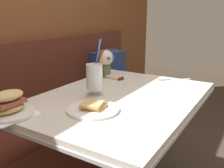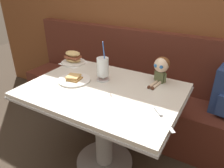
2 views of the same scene
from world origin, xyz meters
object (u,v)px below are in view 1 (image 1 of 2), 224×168
toast_plate (93,109)px  backpack (109,69)px  sandwich_plate (9,106)px  butter_knife (169,80)px  milkshake_glass (94,79)px  seated_doll (106,59)px

toast_plate → backpack: backpack is taller
sandwich_plate → backpack: size_ratio=0.54×
sandwich_plate → butter_knife: bearing=-22.8°
milkshake_glass → butter_knife: (0.54, -0.24, -0.10)m
milkshake_glass → seated_doll: bearing=25.0°
sandwich_plate → seated_doll: seated_doll is taller
backpack → butter_knife: bearing=-117.1°
sandwich_plate → seated_doll: size_ratio=0.98×
seated_doll → backpack: 0.64m
toast_plate → backpack: size_ratio=0.62×
backpack → sandwich_plate: bearing=-166.6°
butter_knife → backpack: (0.37, 0.73, -0.09)m
toast_plate → butter_knife: size_ratio=1.36×
toast_plate → backpack: (1.10, 0.61, -0.09)m
toast_plate → butter_knife: toast_plate is taller
butter_knife → seated_doll: seated_doll is taller
butter_knife → seated_doll: 0.46m
seated_doll → backpack: size_ratio=0.56×
sandwich_plate → butter_knife: size_ratio=1.20×
backpack → milkshake_glass: bearing=-151.9°
toast_plate → sandwich_plate: size_ratio=1.14×
milkshake_glass → backpack: 1.05m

